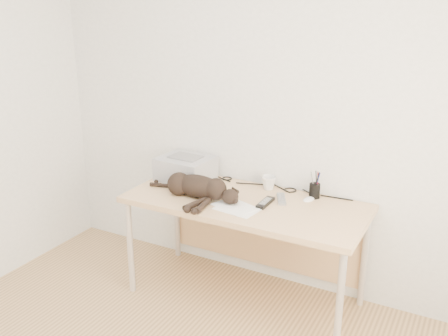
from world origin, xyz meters
The scene contains 11 objects.
wall_back centered at (0.00, 1.75, 1.30)m, with size 3.50×3.50×0.00m, color white.
desk centered at (0.00, 1.48, 0.61)m, with size 1.60×0.70×0.74m.
printer centered at (-0.57, 1.56, 0.83)m, with size 0.39×0.34×0.18m.
papers centered at (0.00, 1.25, 0.74)m, with size 0.33×0.27×0.01m.
cat centered at (-0.32, 1.29, 0.81)m, with size 0.72×0.33×0.16m.
mug centered at (0.05, 1.66, 0.79)m, with size 0.10×0.10×0.10m, color white.
pen_cup centered at (0.39, 1.66, 0.79)m, with size 0.07×0.07×0.19m.
remote_grey centered at (0.21, 1.51, 0.75)m, with size 0.05×0.18×0.02m, color gray.
remote_black centered at (0.14, 1.40, 0.75)m, with size 0.05×0.19×0.02m, color black.
mouse centered at (0.37, 1.60, 0.76)m, with size 0.06×0.10×0.03m, color white.
cable_tangle centered at (0.00, 1.70, 0.75)m, with size 1.36×0.09×0.01m, color black, non-canonical shape.
Camera 1 is at (1.32, -1.38, 2.01)m, focal length 40.00 mm.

